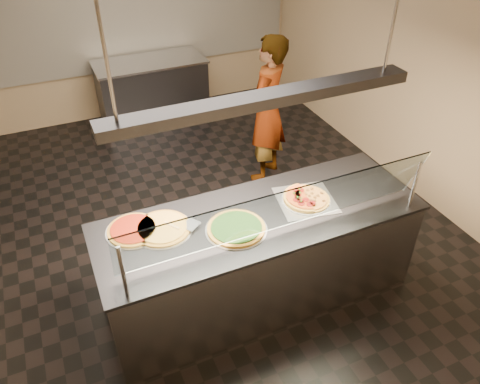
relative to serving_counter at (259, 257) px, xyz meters
name	(u,v)px	position (x,y,z in m)	size (l,w,h in m)	color
ground	(205,221)	(-0.08, 1.19, -0.48)	(5.00, 6.00, 0.02)	black
wall_back	(124,12)	(-0.08, 4.20, 1.03)	(5.00, 0.02, 3.00)	#978061
wall_front	(426,354)	(-0.08, -1.82, 1.03)	(5.00, 0.02, 3.00)	#978061
wall_right	(413,56)	(2.43, 1.19, 1.03)	(0.02, 6.00, 3.00)	#978061
tile_band	(127,27)	(-0.08, 4.17, 0.83)	(4.90, 0.02, 1.20)	silver
serving_counter	(259,257)	(0.00, 0.00, 0.00)	(2.70, 0.94, 0.93)	#B7B7BC
sneeze_guard	(282,211)	(0.00, -0.34, 0.76)	(2.46, 0.18, 0.54)	#B7B7BC
perforated_tray	(306,200)	(0.44, 0.02, 0.47)	(0.55, 0.55, 0.01)	silver
half_pizza_pepperoni	(297,200)	(0.35, 0.02, 0.50)	(0.26, 0.42, 0.05)	olive
half_pizza_sausage	(315,195)	(0.53, 0.02, 0.49)	(0.26, 0.42, 0.04)	olive
pizza_spinach	(236,228)	(-0.25, -0.08, 0.48)	(0.49, 0.49, 0.03)	silver
pizza_cheese	(162,228)	(-0.78, 0.16, 0.48)	(0.47, 0.47, 0.03)	silver
pizza_tomato	(133,229)	(-0.99, 0.23, 0.48)	(0.43, 0.43, 0.03)	silver
pizza_spatula	(180,225)	(-0.65, 0.12, 0.49)	(0.27, 0.19, 0.02)	#B7B7BC
prep_table	(153,91)	(0.08, 3.74, 0.00)	(1.55, 0.74, 0.93)	#333338
worker	(267,111)	(0.94, 1.74, 0.42)	(0.65, 0.42, 1.77)	#232129
heat_lamp_housing	(264,99)	(0.00, 0.00, 1.48)	(2.30, 0.18, 0.08)	#333338
lamp_rod_left	(103,39)	(-1.00, 0.00, 2.03)	(0.02, 0.02, 1.01)	#B7B7BC
lamp_rod_right	(397,0)	(1.00, 0.00, 2.03)	(0.02, 0.02, 1.01)	#B7B7BC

